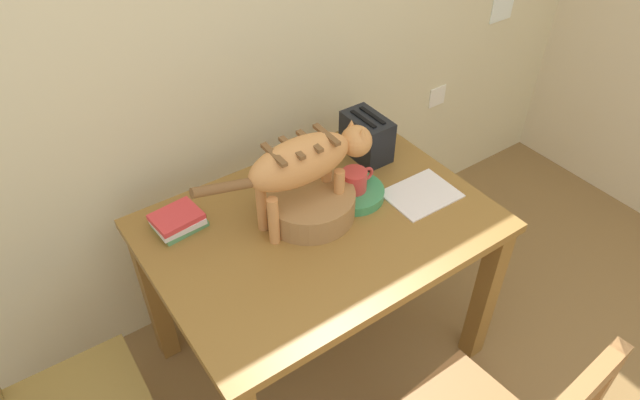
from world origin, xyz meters
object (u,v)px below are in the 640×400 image
(coffee_mug, at_px, (355,180))
(toaster, at_px, (367,137))
(saucer_bowl, at_px, (354,193))
(wicker_basket, at_px, (309,203))
(cat, at_px, (306,162))
(magazine, at_px, (421,194))
(book_stack, at_px, (178,221))
(dining_table, at_px, (320,242))

(coffee_mug, xyz_separation_m, toaster, (0.19, 0.18, 0.01))
(saucer_bowl, distance_m, wicker_basket, 0.19)
(cat, distance_m, saucer_bowl, 0.29)
(coffee_mug, height_order, magazine, coffee_mug)
(coffee_mug, relative_size, wicker_basket, 0.41)
(magazine, relative_size, book_stack, 1.44)
(dining_table, height_order, cat, cat)
(cat, xyz_separation_m, toaster, (0.39, 0.17, -0.15))
(cat, bearing_deg, magazine, 72.32)
(book_stack, bearing_deg, cat, -28.39)
(cat, xyz_separation_m, book_stack, (-0.38, 0.21, -0.21))
(dining_table, height_order, book_stack, book_stack)
(dining_table, xyz_separation_m, saucer_bowl, (0.18, 0.04, 0.11))
(book_stack, height_order, toaster, toaster)
(saucer_bowl, xyz_separation_m, toaster, (0.20, 0.18, 0.07))
(book_stack, bearing_deg, magazine, -23.61)
(cat, distance_m, toaster, 0.45)
(magazine, bearing_deg, cat, 162.14)
(book_stack, relative_size, toaster, 0.87)
(saucer_bowl, xyz_separation_m, coffee_mug, (0.00, 0.00, 0.06))
(toaster, bearing_deg, dining_table, -149.52)
(cat, distance_m, book_stack, 0.48)
(coffee_mug, xyz_separation_m, book_stack, (-0.58, 0.21, -0.05))
(toaster, bearing_deg, saucer_bowl, -137.90)
(dining_table, relative_size, wicker_basket, 3.60)
(toaster, bearing_deg, book_stack, 177.46)
(coffee_mug, distance_m, magazine, 0.25)
(saucer_bowl, bearing_deg, wicker_basket, 175.10)
(cat, bearing_deg, wicker_basket, 129.90)
(coffee_mug, xyz_separation_m, wicker_basket, (-0.19, 0.02, -0.03))
(cat, relative_size, saucer_bowl, 2.93)
(magazine, height_order, book_stack, book_stack)
(magazine, relative_size, wicker_basket, 0.78)
(wicker_basket, height_order, toaster, toaster)
(book_stack, bearing_deg, coffee_mug, -19.84)
(dining_table, xyz_separation_m, magazine, (0.38, -0.09, 0.10))
(magazine, bearing_deg, dining_table, 167.51)
(magazine, bearing_deg, book_stack, 157.25)
(cat, height_order, magazine, cat)
(dining_table, bearing_deg, saucer_bowl, 13.52)
(dining_table, distance_m, magazine, 0.41)
(wicker_basket, bearing_deg, toaster, 23.04)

